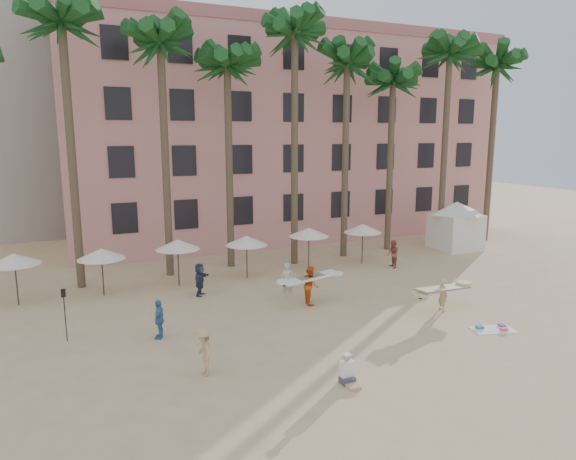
% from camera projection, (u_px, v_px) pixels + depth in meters
% --- Properties ---
extents(ground, '(120.00, 120.00, 0.00)m').
position_uv_depth(ground, '(383.00, 358.00, 19.45)').
color(ground, '#D1B789').
rests_on(ground, ground).
extents(pink_hotel, '(35.00, 14.00, 16.00)m').
position_uv_depth(pink_hotel, '(280.00, 138.00, 44.10)').
color(pink_hotel, '#D88383').
rests_on(pink_hotel, ground).
extents(palm_row, '(44.40, 5.40, 16.30)m').
position_uv_depth(palm_row, '(254.00, 56.00, 30.70)').
color(palm_row, brown).
rests_on(palm_row, ground).
extents(umbrella_row, '(22.50, 2.70, 2.73)m').
position_uv_depth(umbrella_row, '(213.00, 242.00, 29.01)').
color(umbrella_row, '#332B23').
rests_on(umbrella_row, ground).
extents(cabana, '(4.64, 4.64, 3.50)m').
position_uv_depth(cabana, '(456.00, 221.00, 37.50)').
color(cabana, white).
rests_on(cabana, ground).
extents(beach_towel, '(2.01, 1.46, 0.14)m').
position_uv_depth(beach_towel, '(493.00, 329.00, 22.24)').
color(beach_towel, white).
rests_on(beach_towel, ground).
extents(carrier_yellow, '(3.29, 1.32, 1.56)m').
position_uv_depth(carrier_yellow, '(443.00, 292.00, 24.51)').
color(carrier_yellow, tan).
rests_on(carrier_yellow, ground).
extents(carrier_white, '(3.07, 1.08, 1.93)m').
position_uv_depth(carrier_white, '(310.00, 284.00, 25.44)').
color(carrier_white, '#D85416').
rests_on(carrier_white, ground).
extents(beachgoers, '(16.39, 10.58, 1.88)m').
position_uv_depth(beachgoers, '(258.00, 291.00, 24.80)').
color(beachgoers, beige).
rests_on(beachgoers, ground).
extents(paddle, '(0.18, 0.04, 2.23)m').
position_uv_depth(paddle, '(65.00, 308.00, 20.74)').
color(paddle, black).
rests_on(paddle, ground).
extents(seated_man, '(0.46, 0.80, 1.05)m').
position_uv_depth(seated_man, '(348.00, 374.00, 17.34)').
color(seated_man, '#3F3F4C').
rests_on(seated_man, ground).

